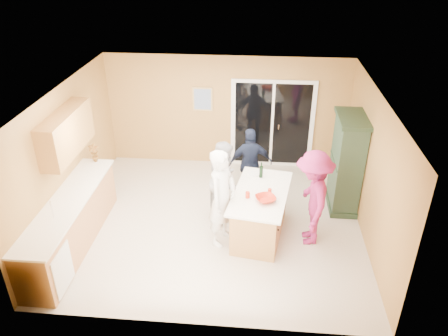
# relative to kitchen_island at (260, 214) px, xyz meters

# --- Properties ---
(floor) EXTENTS (5.50, 5.50, 0.00)m
(floor) POSITION_rel_kitchen_island_xyz_m (-0.84, 0.27, -0.42)
(floor) COLOR beige
(floor) RESTS_ON ground
(ceiling) EXTENTS (5.50, 5.00, 0.10)m
(ceiling) POSITION_rel_kitchen_island_xyz_m (-0.84, 0.27, 2.18)
(ceiling) COLOR white
(ceiling) RESTS_ON wall_back
(wall_back) EXTENTS (5.50, 0.10, 2.60)m
(wall_back) POSITION_rel_kitchen_island_xyz_m (-0.84, 2.77, 0.88)
(wall_back) COLOR tan
(wall_back) RESTS_ON ground
(wall_front) EXTENTS (5.50, 0.10, 2.60)m
(wall_front) POSITION_rel_kitchen_island_xyz_m (-0.84, -2.23, 0.88)
(wall_front) COLOR tan
(wall_front) RESTS_ON ground
(wall_left) EXTENTS (0.10, 5.00, 2.60)m
(wall_left) POSITION_rel_kitchen_island_xyz_m (-3.59, 0.27, 0.88)
(wall_left) COLOR tan
(wall_left) RESTS_ON ground
(wall_right) EXTENTS (0.10, 5.00, 2.60)m
(wall_right) POSITION_rel_kitchen_island_xyz_m (1.91, 0.27, 0.88)
(wall_right) COLOR tan
(wall_right) RESTS_ON ground
(left_cabinet_run) EXTENTS (0.65, 3.05, 1.24)m
(left_cabinet_run) POSITION_rel_kitchen_island_xyz_m (-3.29, -0.77, 0.04)
(left_cabinet_run) COLOR #B87947
(left_cabinet_run) RESTS_ON floor
(upper_cabinets) EXTENTS (0.35, 1.60, 0.75)m
(upper_cabinets) POSITION_rel_kitchen_island_xyz_m (-3.41, 0.07, 1.45)
(upper_cabinets) COLOR #B87947
(upper_cabinets) RESTS_ON wall_left
(sliding_door) EXTENTS (1.90, 0.07, 2.10)m
(sliding_door) POSITION_rel_kitchen_island_xyz_m (0.21, 2.74, 0.63)
(sliding_door) COLOR white
(sliding_door) RESTS_ON floor
(framed_picture) EXTENTS (0.46, 0.04, 0.56)m
(framed_picture) POSITION_rel_kitchen_island_xyz_m (-1.39, 2.75, 1.18)
(framed_picture) COLOR tan
(framed_picture) RESTS_ON wall_back
(kitchen_island) EXTENTS (1.19, 1.84, 0.90)m
(kitchen_island) POSITION_rel_kitchen_island_xyz_m (0.00, 0.00, 0.00)
(kitchen_island) COLOR #B87947
(kitchen_island) RESTS_ON floor
(green_hutch) EXTENTS (0.56, 1.06, 1.95)m
(green_hutch) POSITION_rel_kitchen_island_xyz_m (1.65, 1.11, 0.52)
(green_hutch) COLOR #213522
(green_hutch) RESTS_ON floor
(woman_white) EXTENTS (0.66, 0.78, 1.82)m
(woman_white) POSITION_rel_kitchen_island_xyz_m (-0.66, -0.27, 0.49)
(woman_white) COLOR white
(woman_white) RESTS_ON floor
(woman_grey) EXTENTS (0.78, 0.91, 1.62)m
(woman_grey) POSITION_rel_kitchen_island_xyz_m (-0.68, 0.48, 0.39)
(woman_grey) COLOR #A4A4A7
(woman_grey) RESTS_ON floor
(woman_navy) EXTENTS (0.96, 0.56, 1.54)m
(woman_navy) POSITION_rel_kitchen_island_xyz_m (-0.23, 1.29, 0.35)
(woman_navy) COLOR #192138
(woman_navy) RESTS_ON floor
(woman_magenta) EXTENTS (0.70, 1.17, 1.78)m
(woman_magenta) POSITION_rel_kitchen_island_xyz_m (0.89, -0.10, 0.47)
(woman_magenta) COLOR #99214C
(woman_magenta) RESTS_ON floor
(serving_bowl) EXTENTS (0.45, 0.45, 0.08)m
(serving_bowl) POSITION_rel_kitchen_island_xyz_m (0.08, -0.28, 0.52)
(serving_bowl) COLOR red
(serving_bowl) RESTS_ON kitchen_island
(tulip_vase) EXTENTS (0.21, 0.15, 0.38)m
(tulip_vase) POSITION_rel_kitchen_island_xyz_m (-3.29, 0.80, 0.71)
(tulip_vase) COLOR red
(tulip_vase) RESTS_ON left_cabinet_run
(tumbler_near) EXTENTS (0.08, 0.08, 0.10)m
(tumbler_near) POSITION_rel_kitchen_island_xyz_m (0.15, -0.04, 0.53)
(tumbler_near) COLOR red
(tumbler_near) RESTS_ON kitchen_island
(tumbler_far) EXTENTS (0.09, 0.09, 0.11)m
(tumbler_far) POSITION_rel_kitchen_island_xyz_m (-0.23, -0.20, 0.53)
(tumbler_far) COLOR red
(tumbler_far) RESTS_ON kitchen_island
(wine_bottle) EXTENTS (0.07, 0.07, 0.31)m
(wine_bottle) POSITION_rel_kitchen_island_xyz_m (-0.01, 0.54, 0.60)
(wine_bottle) COLOR black
(wine_bottle) RESTS_ON kitchen_island
(white_plate) EXTENTS (0.24, 0.24, 0.02)m
(white_plate) POSITION_rel_kitchen_island_xyz_m (-0.12, 0.65, 0.49)
(white_plate) COLOR silver
(white_plate) RESTS_ON kitchen_island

